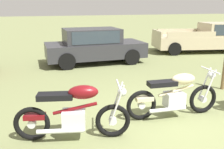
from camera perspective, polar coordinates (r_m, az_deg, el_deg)
ground_plane at (r=5.31m, az=14.59°, el=-10.40°), size 120.00×120.00×0.00m
motorcycle_maroon at (r=4.34m, az=-8.96°, el=-8.96°), size 1.99×0.88×1.02m
motorcycle_cream at (r=5.32m, az=14.56°, el=-4.73°), size 2.08×0.64×1.02m
car_charcoal at (r=10.11m, az=-4.33°, el=7.18°), size 4.11×2.00×1.43m
pickup_truck_beige at (r=13.59m, az=21.31°, el=8.15°), size 5.11×2.93×1.49m
fence_post_wooden at (r=7.53m, az=24.94°, el=0.86°), size 0.10×0.10×1.10m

